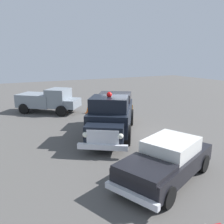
{
  "coord_description": "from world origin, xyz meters",
  "views": [
    {
      "loc": [
        -6.69,
        -11.11,
        4.41
      ],
      "look_at": [
        -0.79,
        0.41,
        1.25
      ],
      "focal_mm": 37.45,
      "sensor_mm": 36.0,
      "label": 1
    }
  ],
  "objects_px": {
    "classic_hot_rod": "(166,160)",
    "parked_pickup": "(48,100)",
    "lawn_chair_near_truck": "(129,111)",
    "traffic_cone": "(88,109)",
    "spectator_seated": "(129,110)",
    "vintage_fire_truck": "(111,114)"
  },
  "relations": [
    {
      "from": "classic_hot_rod",
      "to": "parked_pickup",
      "type": "distance_m",
      "value": 12.4
    },
    {
      "from": "lawn_chair_near_truck",
      "to": "traffic_cone",
      "type": "bearing_deg",
      "value": 122.78
    },
    {
      "from": "parked_pickup",
      "to": "traffic_cone",
      "type": "distance_m",
      "value": 3.23
    },
    {
      "from": "lawn_chair_near_truck",
      "to": "spectator_seated",
      "type": "bearing_deg",
      "value": -124.39
    },
    {
      "from": "classic_hot_rod",
      "to": "traffic_cone",
      "type": "relative_size",
      "value": 7.46
    },
    {
      "from": "classic_hot_rod",
      "to": "spectator_seated",
      "type": "xyz_separation_m",
      "value": [
        2.98,
        7.48,
        -0.05
      ]
    },
    {
      "from": "vintage_fire_truck",
      "to": "spectator_seated",
      "type": "distance_m",
      "value": 3.29
    },
    {
      "from": "parked_pickup",
      "to": "spectator_seated",
      "type": "height_order",
      "value": "parked_pickup"
    },
    {
      "from": "lawn_chair_near_truck",
      "to": "traffic_cone",
      "type": "relative_size",
      "value": 1.61
    },
    {
      "from": "vintage_fire_truck",
      "to": "spectator_seated",
      "type": "bearing_deg",
      "value": 40.95
    },
    {
      "from": "classic_hot_rod",
      "to": "spectator_seated",
      "type": "height_order",
      "value": "classic_hot_rod"
    },
    {
      "from": "spectator_seated",
      "to": "traffic_cone",
      "type": "relative_size",
      "value": 2.03
    },
    {
      "from": "vintage_fire_truck",
      "to": "classic_hot_rod",
      "type": "relative_size",
      "value": 1.3
    },
    {
      "from": "parked_pickup",
      "to": "lawn_chair_near_truck",
      "type": "relative_size",
      "value": 4.72
    },
    {
      "from": "lawn_chair_near_truck",
      "to": "classic_hot_rod",
      "type": "bearing_deg",
      "value": -111.92
    },
    {
      "from": "parked_pickup",
      "to": "lawn_chair_near_truck",
      "type": "height_order",
      "value": "parked_pickup"
    },
    {
      "from": "lawn_chair_near_truck",
      "to": "spectator_seated",
      "type": "relative_size",
      "value": 0.79
    },
    {
      "from": "vintage_fire_truck",
      "to": "parked_pickup",
      "type": "height_order",
      "value": "vintage_fire_truck"
    },
    {
      "from": "parked_pickup",
      "to": "lawn_chair_near_truck",
      "type": "distance_m",
      "value": 6.57
    },
    {
      "from": "classic_hot_rod",
      "to": "spectator_seated",
      "type": "bearing_deg",
      "value": 68.28
    },
    {
      "from": "parked_pickup",
      "to": "traffic_cone",
      "type": "height_order",
      "value": "parked_pickup"
    },
    {
      "from": "vintage_fire_truck",
      "to": "lawn_chair_near_truck",
      "type": "xyz_separation_m",
      "value": [
        2.53,
        2.24,
        -0.61
      ]
    }
  ]
}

